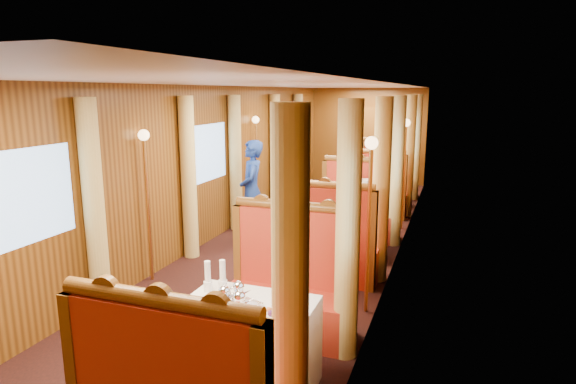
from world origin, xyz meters
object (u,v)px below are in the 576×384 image
at_px(table_far, 380,188).
at_px(teapot_right, 239,304).
at_px(banquette_mid_aft, 358,212).
at_px(tea_tray, 237,304).
at_px(steward, 252,190).
at_px(teapot_back, 239,293).
at_px(rose_vase_mid, 348,195).
at_px(teapot_left, 225,298).
at_px(fruit_plate, 276,313).
at_px(rose_vase_far, 383,162).
at_px(passenger, 355,197).
at_px(table_near, 248,347).
at_px(banquette_far_fwd, 372,195).
at_px(banquette_near_aft, 289,293).
at_px(table_mid, 344,231).
at_px(banquette_far_aft, 387,178).
at_px(banquette_mid_fwd, 327,249).

bearing_deg(table_far, teapot_right, -89.97).
xyz_separation_m(banquette_mid_aft, tea_tray, (-0.07, -4.55, 0.33)).
bearing_deg(steward, teapot_back, 0.22).
xyz_separation_m(banquette_mid_aft, rose_vase_mid, (0.04, -0.99, 0.50)).
height_order(teapot_left, steward, steward).
xyz_separation_m(tea_tray, teapot_left, (-0.09, -0.04, 0.05)).
bearing_deg(fruit_plate, rose_vase_far, 92.03).
height_order(fruit_plate, passenger, passenger).
distance_m(table_near, fruit_plate, 0.50).
height_order(table_near, passenger, passenger).
bearing_deg(banquette_mid_aft, tea_tray, -90.93).
xyz_separation_m(banquette_far_fwd, tea_tray, (-0.07, -6.02, 0.33)).
bearing_deg(teapot_right, steward, 90.13).
distance_m(table_far, tea_tray, 7.04).
xyz_separation_m(banquette_near_aft, teapot_right, (0.00, -1.17, 0.39)).
bearing_deg(rose_vase_mid, teapot_right, -90.50).
bearing_deg(tea_tray, rose_vase_far, 89.13).
relative_size(tea_tray, rose_vase_mid, 0.94).
distance_m(table_mid, table_far, 3.50).
xyz_separation_m(table_far, fruit_plate, (0.29, -7.11, 0.39)).
relative_size(rose_vase_mid, steward, 0.22).
xyz_separation_m(table_far, teapot_back, (-0.09, -6.97, 0.44)).
height_order(table_near, steward, steward).
bearing_deg(banquette_far_aft, table_mid, -90.00).
distance_m(fruit_plate, rose_vase_far, 7.15).
bearing_deg(tea_tray, banquette_far_fwd, 89.30).
distance_m(banquette_mid_aft, fruit_plate, 4.65).
height_order(rose_vase_mid, passenger, passenger).
xyz_separation_m(banquette_far_aft, teapot_right, (0.00, -8.17, 0.39)).
height_order(banquette_mid_aft, passenger, banquette_mid_aft).
distance_m(banquette_far_fwd, fruit_plate, 6.11).
xyz_separation_m(banquette_mid_aft, rose_vase_far, (0.03, 2.52, 0.50)).
bearing_deg(banquette_mid_aft, rose_vase_far, 89.24).
bearing_deg(table_near, tea_tray, -155.56).
height_order(table_far, teapot_back, teapot_back).
bearing_deg(banquette_mid_fwd, teapot_left, -93.61).
relative_size(banquette_mid_fwd, teapot_right, 8.34).
bearing_deg(banquette_far_fwd, rose_vase_mid, -89.17).
bearing_deg(banquette_near_aft, table_far, 90.00).
relative_size(banquette_mid_fwd, tea_tray, 3.94).
relative_size(table_near, banquette_near_aft, 0.78).
bearing_deg(teapot_left, steward, 111.47).
bearing_deg(banquette_near_aft, steward, 120.04).
relative_size(banquette_far_aft, teapot_right, 8.34).
height_order(table_far, passenger, passenger).
bearing_deg(tea_tray, teapot_right, -56.74).
distance_m(banquette_mid_fwd, steward, 2.13).
height_order(banquette_near_aft, steward, steward).
bearing_deg(teapot_back, steward, 112.48).
distance_m(table_near, banquette_far_fwd, 5.99).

